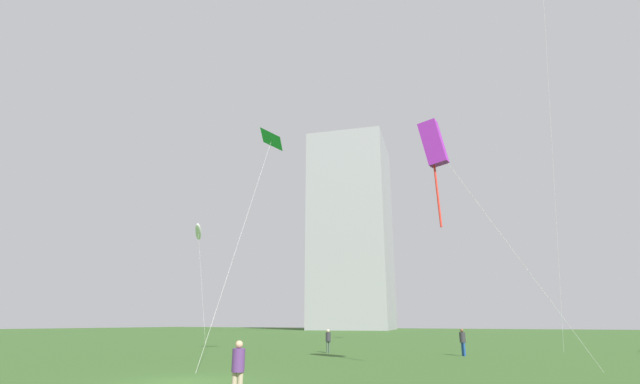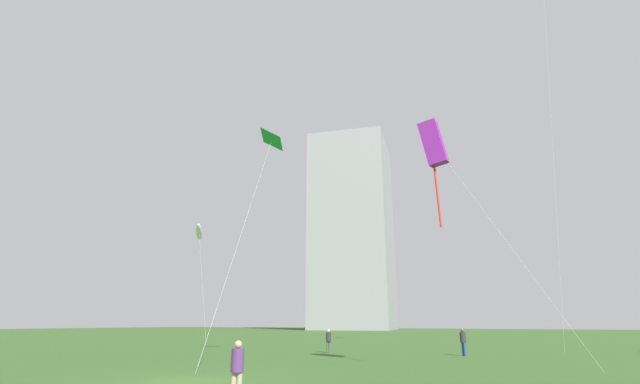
% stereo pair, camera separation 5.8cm
% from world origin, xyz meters
% --- Properties ---
extents(ground, '(280.00, 280.00, 0.00)m').
position_xyz_m(ground, '(0.00, 0.00, 0.00)').
color(ground, '#335623').
extents(person_standing_0, '(0.35, 0.35, 1.56)m').
position_xyz_m(person_standing_0, '(-2.34, 16.20, 0.90)').
color(person_standing_0, '#3F593F').
rests_on(person_standing_0, ground).
extents(person_standing_1, '(0.35, 0.35, 1.56)m').
position_xyz_m(person_standing_1, '(4.22, -2.31, 0.90)').
color(person_standing_1, tan).
rests_on(person_standing_1, ground).
extents(person_standing_2, '(0.36, 0.36, 1.64)m').
position_xyz_m(person_standing_2, '(6.50, 17.59, 0.95)').
color(person_standing_2, '#1E478C').
rests_on(person_standing_2, ground).
extents(kite_flying_1, '(6.20, 3.93, 11.40)m').
position_xyz_m(kite_flying_1, '(7.87, 7.18, 10.17)').
color(kite_flying_1, silver).
rests_on(kite_flying_1, ground).
extents(kite_flying_2, '(7.75, 6.11, 13.76)m').
position_xyz_m(kite_flying_2, '(-25.85, 27.50, 12.72)').
color(kite_flying_2, silver).
rests_on(kite_flying_2, ground).
extents(kite_flying_3, '(2.20, 8.19, 14.02)m').
position_xyz_m(kite_flying_3, '(-3.17, 9.66, 13.56)').
color(kite_flying_3, silver).
rests_on(kite_flying_3, ground).
extents(distant_highrise_0, '(26.82, 30.15, 55.14)m').
position_xyz_m(distant_highrise_0, '(-38.80, 105.34, 27.57)').
color(distant_highrise_0, '#939399').
rests_on(distant_highrise_0, ground).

